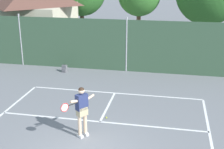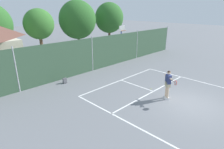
{
  "view_description": "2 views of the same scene",
  "coord_description": "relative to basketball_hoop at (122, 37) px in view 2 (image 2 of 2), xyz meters",
  "views": [
    {
      "loc": [
        2.61,
        -8.06,
        5.62
      ],
      "look_at": [
        0.2,
        3.84,
        1.51
      ],
      "focal_mm": 49.76,
      "sensor_mm": 36.0,
      "label": 1
    },
    {
      "loc": [
        -10.41,
        -3.82,
        5.43
      ],
      "look_at": [
        -1.32,
        5.2,
        0.89
      ],
      "focal_mm": 30.14,
      "sensor_mm": 36.0,
      "label": 2
    }
  ],
  "objects": [
    {
      "name": "basketball_hoop",
      "position": [
        0.0,
        0.0,
        0.0
      ],
      "size": [
        0.9,
        0.67,
        3.55
      ],
      "color": "#284CB2",
      "rests_on": "ground"
    },
    {
      "name": "chainlink_fence",
      "position": [
        -5.85,
        -1.76,
        -0.81
      ],
      "size": [
        26.09,
        0.09,
        3.14
      ],
      "color": "#38563D",
      "rests_on": "ground"
    },
    {
      "name": "treeline_backdrop",
      "position": [
        -5.41,
        7.35,
        1.53
      ],
      "size": [
        26.08,
        4.63,
        6.5
      ],
      "color": "brown",
      "rests_on": "ground"
    },
    {
      "name": "backpack_grey",
      "position": [
        -9.33,
        -2.63,
        -2.12
      ],
      "size": [
        0.31,
        0.28,
        0.46
      ],
      "color": "slate",
      "rests_on": "ground"
    },
    {
      "name": "tennis_player",
      "position": [
        -6.21,
        -9.48,
        -1.2
      ],
      "size": [
        0.84,
        1.23,
        1.85
      ],
      "color": "silver",
      "rests_on": "ground"
    },
    {
      "name": "tennis_ball",
      "position": [
        -5.67,
        -7.95,
        -2.28
      ],
      "size": [
        0.07,
        0.07,
        0.07
      ],
      "primitive_type": "sphere",
      "color": "#CCE033",
      "rests_on": "ground"
    },
    {
      "name": "court_markings",
      "position": [
        -5.85,
        -10.12,
        -2.31
      ],
      "size": [
        8.3,
        11.1,
        0.01
      ],
      "color": "white",
      "rests_on": "ground"
    },
    {
      "name": "ground_plane",
      "position": [
        -5.85,
        -10.76,
        -2.31
      ],
      "size": [
        120.0,
        120.0,
        0.0
      ],
      "primitive_type": "plane",
      "color": "slate"
    }
  ]
}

